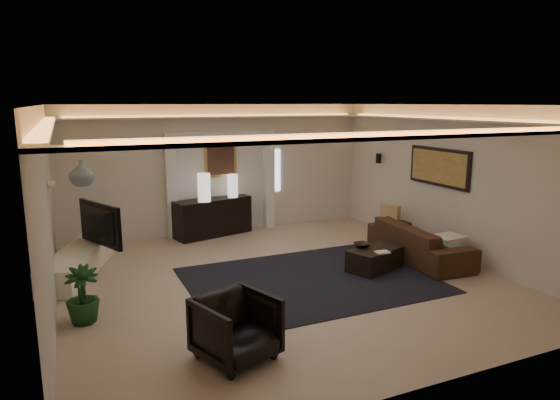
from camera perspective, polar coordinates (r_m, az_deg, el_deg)
name	(u,v)px	position (r m, az deg, el deg)	size (l,w,h in m)	color
floor	(284,280)	(8.38, 0.41, -9.26)	(7.00, 7.00, 0.00)	tan
ceiling	(284,105)	(7.85, 0.44, 10.98)	(7.00, 7.00, 0.00)	white
wall_back	(220,169)	(11.23, -6.94, 3.57)	(7.00, 7.00, 0.00)	beige
wall_front	(429,256)	(5.10, 16.91, -6.22)	(7.00, 7.00, 0.00)	beige
wall_left	(47,215)	(7.31, -25.45, -1.59)	(7.00, 7.00, 0.00)	beige
wall_right	(450,182)	(9.93, 19.18, 2.02)	(7.00, 7.00, 0.00)	beige
cove_soffit	(284,123)	(7.85, 0.44, 8.94)	(7.00, 7.00, 0.04)	silver
daylight_slit	(275,170)	(11.69, -0.55, 3.45)	(0.25, 0.03, 1.00)	white
area_rug	(310,280)	(8.37, 3.51, -9.26)	(4.00, 3.00, 0.01)	black
pilaster_left	(171,189)	(10.91, -12.53, 1.29)	(0.22, 0.20, 2.20)	silver
pilaster_right	(269,182)	(11.57, -1.30, 2.12)	(0.22, 0.20, 2.20)	silver
alcove_header	(221,134)	(11.06, -6.89, 7.61)	(2.52, 0.20, 0.12)	silver
painting_frame	(221,161)	(11.18, -6.92, 4.56)	(0.74, 0.04, 0.74)	tan
painting_canvas	(221,161)	(11.15, -6.88, 4.55)	(0.62, 0.02, 0.62)	#4C2D1E
art_panel_frame	(439,167)	(10.10, 17.99, 3.67)	(0.04, 1.64, 0.74)	black
art_panel_gold	(438,167)	(10.08, 17.89, 3.66)	(0.02, 1.50, 0.62)	tan
wall_sconce	(378,158)	(11.52, 11.36, 4.77)	(0.12, 0.12, 0.22)	black
wall_niche	(52,185)	(8.65, -24.98, 1.64)	(0.10, 0.55, 0.04)	silver
console	(213,218)	(11.11, -7.80, -2.05)	(1.74, 0.54, 0.87)	black
lamp_left	(204,190)	(10.68, -8.80, 1.17)	(0.27, 0.27, 0.61)	white
lamp_right	(233,186)	(11.11, -5.52, 1.63)	(0.23, 0.23, 0.52)	white
media_ledge	(78,262)	(9.25, -22.42, -6.68)	(0.58, 2.34, 0.44)	#F0EAC9
tv	(93,225)	(9.22, -20.91, -2.71)	(0.17, 1.32, 0.76)	black
figurine	(92,229)	(9.71, -20.99, -3.19)	(0.13, 0.13, 0.34)	#4B3422
ginger_jar	(82,173)	(8.18, -22.06, 2.92)	(0.38, 0.38, 0.40)	slate
plant	(82,295)	(7.23, -21.99, -10.21)	(0.44, 0.44, 0.79)	#153616
sofa	(419,242)	(9.72, 15.85, -4.69)	(0.91, 2.32, 0.68)	#3F2812
throw_blanket	(448,237)	(9.37, 18.97, -4.13)	(0.54, 0.45, 0.06)	white
throw_pillow	(390,215)	(10.91, 12.66, -1.67)	(0.13, 0.44, 0.44)	tan
coffee_table	(375,259)	(8.97, 10.97, -6.70)	(1.02, 0.55, 0.38)	black
bowl	(362,244)	(8.95, 9.50, -5.07)	(0.29, 0.29, 0.07)	black
magazine	(382,251)	(8.66, 11.82, -5.85)	(0.23, 0.17, 0.03)	beige
armchair	(236,328)	(5.87, -5.11, -14.62)	(0.81, 0.84, 0.76)	black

